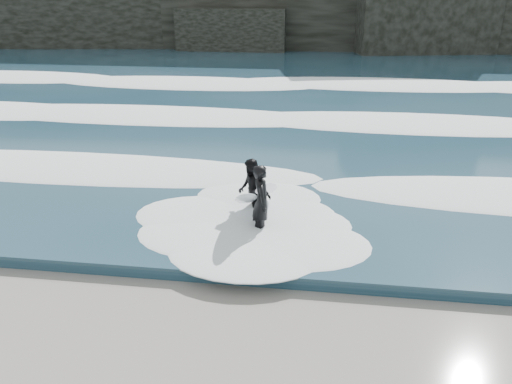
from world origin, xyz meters
The scene contains 6 objects.
sea centered at (0.00, 29.00, 0.15)m, with size 90.00×52.00×0.30m, color #1E3C4D.
foam_near centered at (0.00, 9.00, 0.40)m, with size 60.00×3.20×0.20m, color white.
foam_mid centered at (0.00, 16.00, 0.42)m, with size 60.00×4.00×0.24m, color white.
foam_far centered at (0.00, 25.00, 0.45)m, with size 60.00×4.80×0.30m, color white.
surfer_left centered at (-0.77, 5.33, 0.96)m, with size 1.16×1.92×1.92m.
surfer_right centered at (-1.08, 6.33, 0.85)m, with size 1.14×1.86×1.69m.
Camera 1 is at (0.67, -5.86, 5.89)m, focal length 35.00 mm.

